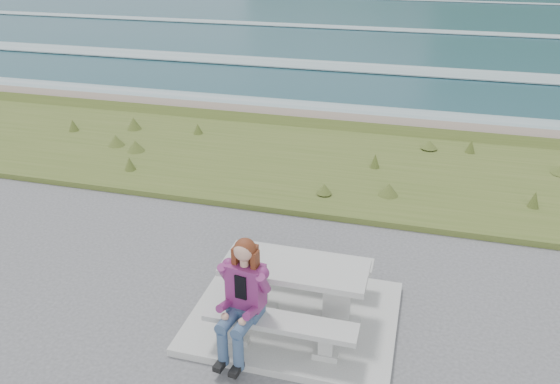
% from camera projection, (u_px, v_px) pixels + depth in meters
% --- Properties ---
extents(concrete_slab, '(2.60, 2.10, 0.10)m').
position_uv_depth(concrete_slab, '(294.00, 317.00, 7.07)').
color(concrete_slab, '#A6A7A1').
rests_on(concrete_slab, ground).
extents(picnic_table, '(1.80, 0.75, 0.75)m').
position_uv_depth(picnic_table, '(295.00, 276.00, 6.80)').
color(picnic_table, '#A6A7A1').
rests_on(picnic_table, concrete_slab).
extents(bench_landward, '(1.80, 0.35, 0.45)m').
position_uv_depth(bench_landward, '(280.00, 327.00, 6.29)').
color(bench_landward, '#A6A7A1').
rests_on(bench_landward, concrete_slab).
extents(bench_seaward, '(1.80, 0.35, 0.45)m').
position_uv_depth(bench_seaward, '(307.00, 262.00, 7.50)').
color(bench_seaward, '#A6A7A1').
rests_on(bench_seaward, concrete_slab).
extents(grass_verge, '(160.00, 4.50, 0.22)m').
position_uv_depth(grass_verge, '(352.00, 171.00, 11.43)').
color(grass_verge, '#485A22').
rests_on(grass_verge, ground).
extents(shore_drop, '(160.00, 0.80, 2.20)m').
position_uv_depth(shore_drop, '(369.00, 127.00, 13.95)').
color(shore_drop, '#6B5D50').
rests_on(shore_drop, ground).
extents(ocean, '(1600.00, 1600.00, 0.09)m').
position_uv_depth(ocean, '(405.00, 57.00, 29.63)').
color(ocean, '#1D4753').
rests_on(ocean, ground).
extents(seated_woman, '(0.50, 0.77, 1.44)m').
position_uv_depth(seated_woman, '(240.00, 315.00, 6.20)').
color(seated_woman, '#334B71').
rests_on(seated_woman, concrete_slab).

